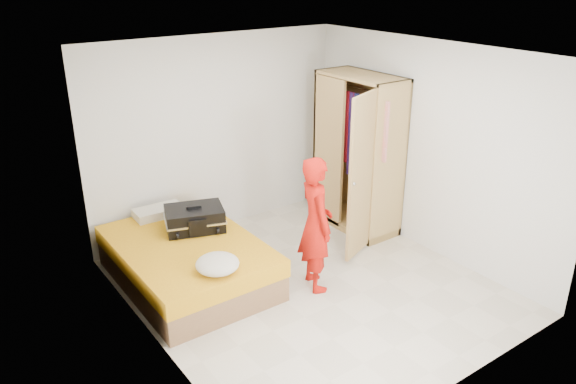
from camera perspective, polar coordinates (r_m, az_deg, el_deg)
room at (r=5.87m, az=2.34°, el=1.26°), size 4.00×4.02×2.60m
bed at (r=6.52m, az=-10.12°, el=-7.00°), size 1.42×2.02×0.50m
wardrobe at (r=7.47m, az=7.13°, el=3.35°), size 1.13×1.40×2.10m
person at (r=6.12m, az=2.84°, el=-3.26°), size 0.52×0.64×1.54m
suitcase at (r=6.65m, az=-9.46°, el=-2.68°), size 0.80×0.69×0.29m
round_cushion at (r=5.76m, az=-7.18°, el=-7.26°), size 0.45×0.45×0.17m
pillow at (r=7.11m, az=-13.01°, el=-1.96°), size 0.60×0.32×0.11m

